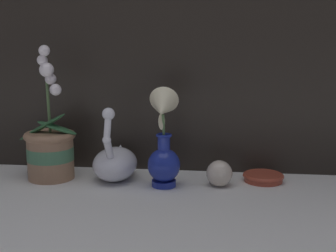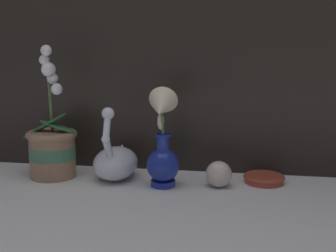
# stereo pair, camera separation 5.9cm
# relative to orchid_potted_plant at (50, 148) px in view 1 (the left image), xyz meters

# --- Properties ---
(ground_plane) EXTENTS (2.80, 2.80, 0.00)m
(ground_plane) POSITION_rel_orchid_potted_plant_xyz_m (0.30, -0.10, -0.09)
(ground_plane) COLOR silver
(orchid_potted_plant) EXTENTS (0.18, 0.14, 0.38)m
(orchid_potted_plant) POSITION_rel_orchid_potted_plant_xyz_m (0.00, 0.00, 0.00)
(orchid_potted_plant) COLOR #9E7556
(orchid_potted_plant) RESTS_ON ground_plane
(swan_figurine) EXTENTS (0.12, 0.20, 0.22)m
(swan_figurine) POSITION_rel_orchid_potted_plant_xyz_m (0.18, 0.01, -0.04)
(swan_figurine) COLOR white
(swan_figurine) RESTS_ON ground_plane
(blue_vase) EXTENTS (0.09, 0.12, 0.27)m
(blue_vase) POSITION_rel_orchid_potted_plant_xyz_m (0.33, -0.04, 0.03)
(blue_vase) COLOR navy
(blue_vase) RESTS_ON ground_plane
(glass_sphere) EXTENTS (0.07, 0.07, 0.07)m
(glass_sphere) POSITION_rel_orchid_potted_plant_xyz_m (0.48, -0.02, -0.05)
(glass_sphere) COLOR beige
(glass_sphere) RESTS_ON ground_plane
(amber_dish) EXTENTS (0.11, 0.11, 0.02)m
(amber_dish) POSITION_rel_orchid_potted_plant_xyz_m (0.60, 0.04, -0.08)
(amber_dish) COLOR #A8422D
(amber_dish) RESTS_ON ground_plane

